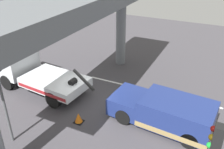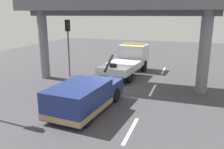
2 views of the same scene
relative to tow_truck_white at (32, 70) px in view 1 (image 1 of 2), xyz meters
The scene contains 8 objects.
ground_plane 4.22m from the tow_truck_white, behind, with size 60.00×40.00×0.10m, color #423F44.
lane_stripe_west 10.48m from the tow_truck_white, 164.47° to the right, with size 2.60×0.16×0.01m, color silver.
lane_stripe_mid 5.04m from the tow_truck_white, 145.33° to the right, with size 2.60×0.16×0.01m, color silver.
lane_stripe_east 3.62m from the tow_truck_white, 54.69° to the right, with size 2.60×0.16×0.01m, color silver.
tow_truck_white is the anchor object (origin of this frame).
towed_van_green 8.69m from the tow_truck_white, behind, with size 5.36×2.59×1.58m.
overpass_structure 5.45m from the tow_truck_white, behind, with size 3.60×13.79×6.13m.
traffic_cone_orange 5.03m from the tow_truck_white, 158.54° to the left, with size 0.46×0.46×0.55m.
Camera 1 is at (-6.65, 10.24, 8.26)m, focal length 39.64 mm.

